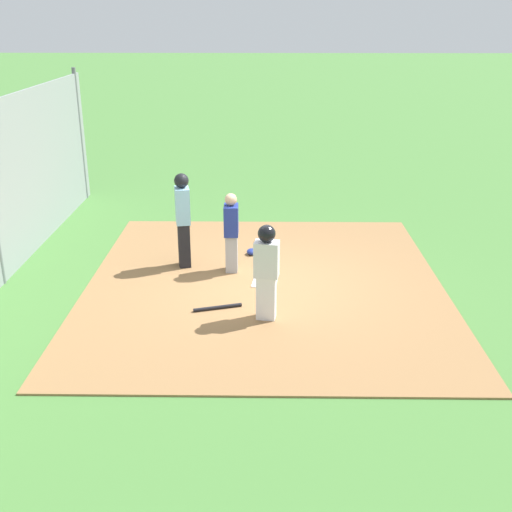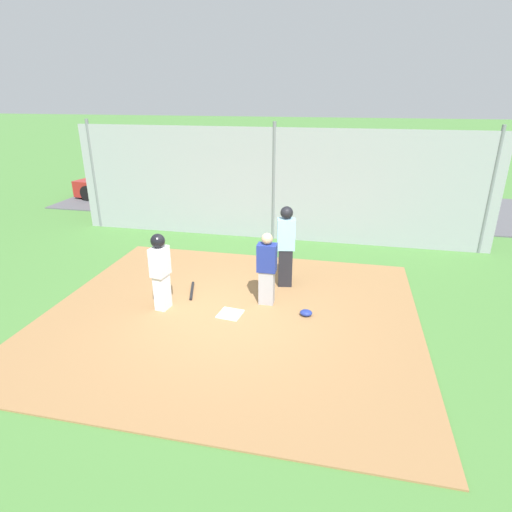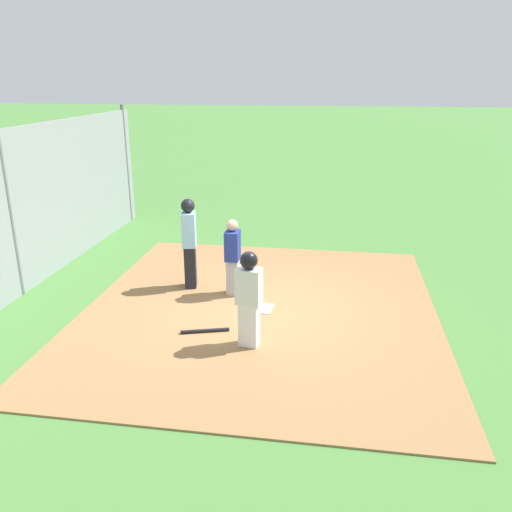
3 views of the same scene
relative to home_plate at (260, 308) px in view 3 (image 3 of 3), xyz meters
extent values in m
plane|color=#477A38|center=(0.00, 0.00, -0.04)|extent=(140.00, 140.00, 0.00)
cube|color=olive|center=(0.00, 0.00, -0.03)|extent=(7.20, 6.40, 0.03)
cube|color=white|center=(0.00, 0.00, 0.00)|extent=(0.49, 0.49, 0.02)
cube|color=#9E9EA3|center=(-0.60, -0.63, 0.35)|extent=(0.30, 0.22, 0.72)
cube|color=navy|center=(-0.60, -0.63, 0.99)|extent=(0.38, 0.26, 0.57)
sphere|color=tan|center=(-0.60, -0.63, 1.39)|extent=(0.22, 0.22, 0.22)
cube|color=black|center=(-0.85, -1.55, 0.42)|extent=(0.34, 0.27, 0.87)
cube|color=#8CC1E0|center=(-0.85, -1.55, 1.20)|extent=(0.42, 0.33, 0.69)
sphere|color=black|center=(-0.85, -1.55, 1.68)|extent=(0.27, 0.27, 0.27)
cube|color=silver|center=(1.38, 0.03, 0.35)|extent=(0.26, 0.33, 0.73)
cube|color=silver|center=(1.38, 0.03, 1.00)|extent=(0.32, 0.42, 0.57)
sphere|color=tan|center=(1.38, 0.03, 1.40)|extent=(0.23, 0.23, 0.23)
sphere|color=black|center=(1.38, 0.03, 1.42)|extent=(0.28, 0.28, 0.28)
cylinder|color=black|center=(1.08, -0.78, 0.02)|extent=(0.29, 0.80, 0.06)
ellipsoid|color=navy|center=(-1.46, -0.27, 0.05)|extent=(0.24, 0.20, 0.12)
cube|color=#93999E|center=(0.00, -4.78, 1.56)|extent=(12.00, 0.05, 3.20)
cylinder|color=slate|center=(-5.70, -4.78, 1.64)|extent=(0.10, 0.10, 3.35)
cylinder|color=slate|center=(0.00, -4.78, 1.64)|extent=(0.10, 0.10, 3.35)
camera|label=1|loc=(10.48, 0.00, 4.58)|focal=44.22mm
camera|label=2|loc=(-2.02, 6.93, 4.05)|focal=29.32mm
camera|label=3|loc=(8.68, 1.27, 4.06)|focal=36.49mm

